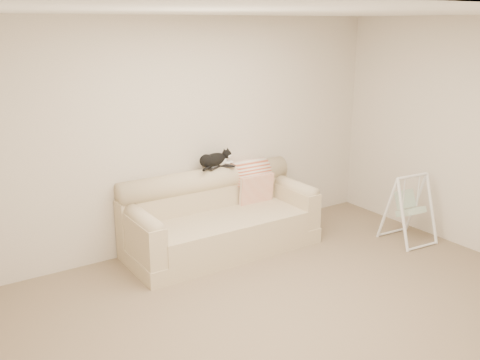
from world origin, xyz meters
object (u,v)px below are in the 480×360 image
at_px(remote_b, 228,166).
at_px(tuxedo_cat, 215,160).
at_px(remote_a, 214,167).
at_px(baby_swing, 409,208).
at_px(sofa, 219,219).

relative_size(remote_b, tuxedo_cat, 0.31).
relative_size(remote_a, baby_swing, 0.22).
bearing_deg(sofa, remote_b, 37.64).
relative_size(tuxedo_cat, baby_swing, 0.60).
relative_size(remote_a, remote_b, 1.19).
height_order(sofa, remote_a, remote_a).
height_order(remote_b, baby_swing, remote_b).
distance_m(remote_a, remote_b, 0.18).
bearing_deg(tuxedo_cat, remote_a, -132.05).
height_order(remote_a, tuxedo_cat, tuxedo_cat).
bearing_deg(tuxedo_cat, baby_swing, -34.07).
bearing_deg(remote_a, sofa, -109.85).
distance_m(sofa, baby_swing, 2.26).
bearing_deg(baby_swing, tuxedo_cat, 145.93).
bearing_deg(remote_a, baby_swing, -33.31).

